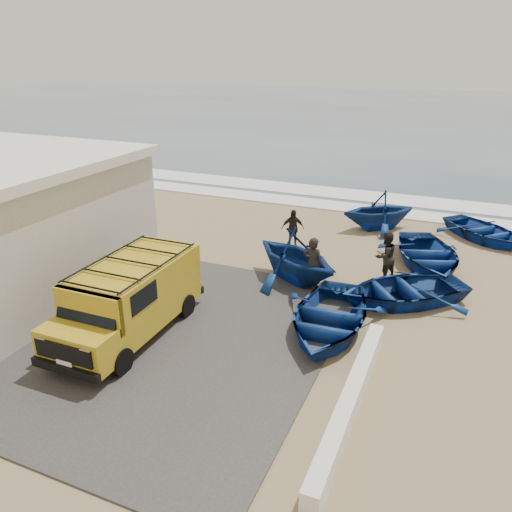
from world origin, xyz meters
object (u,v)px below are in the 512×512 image
(boat_near_left, at_px, (328,317))
(fisherman_front, at_px, (313,265))
(van, at_px, (130,297))
(boat_mid_right, at_px, (427,255))
(boat_near_right, at_px, (403,290))
(fisherman_middle, at_px, (385,256))
(parapet, at_px, (351,400))
(boat_mid_left, at_px, (295,255))
(boat_far_right, at_px, (484,231))
(fisherman_back, at_px, (293,228))
(boat_far_left, at_px, (379,210))

(boat_near_left, height_order, fisherman_front, fisherman_front)
(van, bearing_deg, boat_mid_right, 48.64)
(boat_near_right, bearing_deg, fisherman_front, -118.46)
(boat_near_right, height_order, fisherman_middle, fisherman_middle)
(boat_near_left, relative_size, boat_mid_right, 0.99)
(parapet, relative_size, boat_near_left, 1.41)
(parapet, height_order, boat_near_right, boat_near_right)
(fisherman_front, height_order, fisherman_middle, fisherman_front)
(parapet, distance_m, van, 6.41)
(parapet, distance_m, boat_near_right, 5.70)
(van, xyz_separation_m, boat_mid_left, (3.00, 5.00, -0.20))
(boat_mid_right, distance_m, fisherman_front, 4.87)
(boat_far_right, height_order, fisherman_front, fisherman_front)
(boat_mid_left, bearing_deg, parapet, -121.40)
(boat_near_left, distance_m, boat_near_right, 3.10)
(boat_near_right, height_order, fisherman_front, fisherman_front)
(boat_near_right, distance_m, fisherman_back, 5.71)
(boat_near_right, xyz_separation_m, boat_mid_left, (-3.59, 0.15, 0.51))
(boat_mid_right, bearing_deg, boat_near_left, -129.11)
(fisherman_front, distance_m, fisherman_back, 4.04)
(boat_near_right, relative_size, boat_far_left, 1.24)
(boat_mid_right, relative_size, fisherman_middle, 2.52)
(boat_near_left, relative_size, boat_near_right, 1.05)
(parapet, height_order, boat_mid_right, boat_mid_right)
(van, bearing_deg, fisherman_middle, 47.16)
(boat_mid_right, xyz_separation_m, fisherman_back, (-5.15, -0.07, 0.33))
(boat_far_left, bearing_deg, fisherman_back, -75.29)
(parapet, bearing_deg, boat_near_left, 113.88)
(fisherman_middle, distance_m, fisherman_back, 4.26)
(fisherman_front, bearing_deg, fisherman_back, -53.16)
(parapet, xyz_separation_m, boat_far_right, (2.59, 12.72, 0.12))
(fisherman_middle, bearing_deg, fisherman_back, -75.46)
(boat_near_right, relative_size, boat_mid_left, 1.14)
(fisherman_middle, xyz_separation_m, fisherman_back, (-3.91, 1.69, -0.08))
(boat_near_right, xyz_separation_m, fisherman_middle, (-0.83, 1.48, 0.43))
(boat_near_right, relative_size, fisherman_middle, 2.38)
(fisherman_middle, bearing_deg, boat_mid_right, -177.01)
(boat_far_left, height_order, boat_far_right, boat_far_left)
(fisherman_front, xyz_separation_m, fisherman_middle, (1.99, 1.85, -0.08))
(parapet, bearing_deg, boat_far_right, 78.49)
(boat_near_right, xyz_separation_m, boat_mid_right, (0.41, 3.25, 0.03))
(boat_near_right, distance_m, boat_far_left, 7.01)
(boat_mid_left, height_order, boat_far_right, boat_mid_left)
(boat_mid_left, height_order, fisherman_middle, boat_mid_left)
(boat_mid_left, relative_size, fisherman_back, 2.30)
(boat_near_left, bearing_deg, boat_mid_right, 66.90)
(fisherman_middle, bearing_deg, van, -4.34)
(boat_near_left, bearing_deg, van, -159.32)
(boat_far_left, xyz_separation_m, fisherman_front, (-0.81, -7.07, 0.07))
(parapet, bearing_deg, fisherman_front, 115.36)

